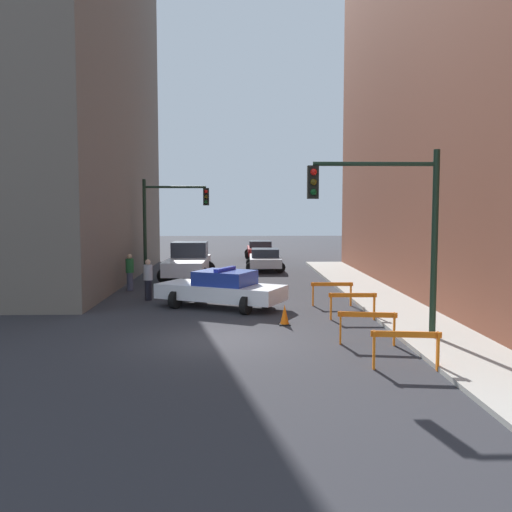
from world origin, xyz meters
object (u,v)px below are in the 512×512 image
(barrier_mid, at_px, (367,322))
(barrier_corner, at_px, (332,290))
(parked_car_near, at_px, (265,259))
(pedestrian_crossing, at_px, (148,279))
(traffic_cone, at_px, (285,315))
(police_car, at_px, (222,289))
(white_truck, at_px, (188,262))
(barrier_front, at_px, (406,344))
(traffic_light_near, at_px, (393,215))
(barrier_back, at_px, (353,301))
(parked_car_mid, at_px, (260,249))
(pedestrian_corner, at_px, (130,272))
(traffic_light_far, at_px, (166,214))

(barrier_mid, distance_m, barrier_corner, 6.20)
(parked_car_near, xyz_separation_m, pedestrian_crossing, (-5.24, -10.87, 0.19))
(traffic_cone, bearing_deg, pedestrian_crossing, 135.31)
(police_car, distance_m, white_truck, 9.02)
(white_truck, distance_m, barrier_corner, 10.49)
(barrier_front, bearing_deg, pedestrian_crossing, 126.29)
(traffic_light_near, height_order, barrier_corner, traffic_light_near)
(police_car, bearing_deg, traffic_cone, -119.97)
(barrier_mid, relative_size, barrier_corner, 0.99)
(parked_car_near, bearing_deg, barrier_back, -80.73)
(police_car, height_order, parked_car_mid, police_car)
(police_car, xyz_separation_m, barrier_front, (4.46, -8.31, -0.11))
(barrier_back, distance_m, traffic_cone, 2.48)
(traffic_light_near, xyz_separation_m, traffic_cone, (-2.80, 2.29, -3.21))
(traffic_light_near, height_order, white_truck, traffic_light_near)
(parked_car_mid, relative_size, barrier_mid, 2.71)
(parked_car_near, relative_size, barrier_mid, 2.73)
(traffic_cone, bearing_deg, parked_car_near, 89.54)
(pedestrian_corner, bearing_deg, parked_car_near, 99.82)
(traffic_light_near, relative_size, pedestrian_corner, 3.13)
(police_car, height_order, white_truck, white_truck)
(barrier_corner, bearing_deg, traffic_light_near, -83.04)
(white_truck, bearing_deg, pedestrian_crossing, -96.98)
(barrier_front, xyz_separation_m, traffic_cone, (-2.37, 5.13, -0.30))
(barrier_corner, bearing_deg, pedestrian_crossing, 167.86)
(police_car, relative_size, white_truck, 0.92)
(white_truck, xyz_separation_m, parked_car_mid, (4.24, 11.94, -0.23))
(police_car, relative_size, barrier_mid, 3.17)
(pedestrian_corner, height_order, barrier_front, pedestrian_corner)
(white_truck, xyz_separation_m, parked_car_near, (4.22, 3.96, -0.23))
(traffic_light_near, bearing_deg, barrier_front, -98.60)
(barrier_back, bearing_deg, white_truck, 119.84)
(parked_car_near, distance_m, pedestrian_crossing, 12.07)
(pedestrian_crossing, height_order, barrier_corner, pedestrian_crossing)
(barrier_front, height_order, traffic_cone, barrier_front)
(parked_car_mid, distance_m, traffic_cone, 23.91)
(parked_car_near, bearing_deg, white_truck, -135.86)
(white_truck, bearing_deg, pedestrian_corner, -117.08)
(parked_car_near, relative_size, barrier_back, 2.71)
(barrier_mid, bearing_deg, pedestrian_corner, 128.66)
(barrier_front, bearing_deg, parked_car_mid, 94.37)
(pedestrian_corner, relative_size, barrier_front, 1.04)
(traffic_light_far, bearing_deg, pedestrian_corner, -105.08)
(traffic_light_near, bearing_deg, barrier_corner, 96.96)
(white_truck, bearing_deg, barrier_back, -58.78)
(barrier_mid, bearing_deg, parked_car_near, 95.84)
(parked_car_near, bearing_deg, pedestrian_corner, -127.57)
(traffic_light_far, height_order, pedestrian_crossing, traffic_light_far)
(barrier_front, distance_m, barrier_corner, 8.64)
(barrier_mid, height_order, barrier_corner, same)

